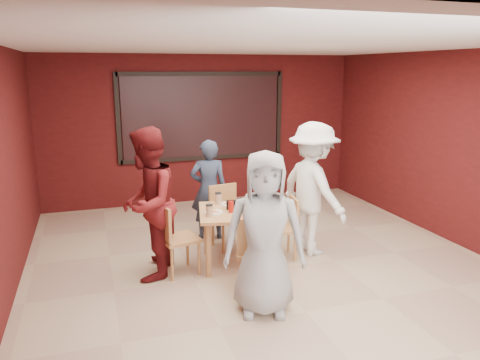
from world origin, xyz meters
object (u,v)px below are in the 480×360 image
object	(u,v)px
dining_table	(236,217)
diner_left	(148,204)
chair_back	(226,212)
diner_front	(264,234)
chair_right	(286,224)
diner_back	(209,190)
chair_left	(174,235)
chair_front	(257,250)
diner_right	(313,189)

from	to	relation	value
dining_table	diner_left	world-z (taller)	diner_left
chair_back	diner_left	bearing A→B (deg)	-149.91
dining_table	diner_front	distance (m)	1.31
chair_right	diner_back	size ratio (longest dim) A/B	0.56
chair_left	diner_left	xyz separation A→B (m)	(-0.29, 0.06, 0.41)
dining_table	diner_front	world-z (taller)	diner_front
chair_left	chair_back	bearing A→B (deg)	39.67
chair_front	diner_front	xyz separation A→B (m)	(-0.07, -0.42, 0.34)
diner_right	chair_back	bearing A→B (deg)	45.99
chair_right	chair_back	bearing A→B (deg)	133.36
diner_left	diner_right	world-z (taller)	diner_left
chair_front	chair_right	bearing A→B (deg)	50.06
chair_left	diner_right	bearing A→B (deg)	4.12
diner_left	diner_front	bearing A→B (deg)	60.92
chair_right	diner_back	bearing A→B (deg)	126.89
dining_table	chair_front	distance (m)	0.88
chair_front	diner_back	xyz separation A→B (m)	(-0.07, 1.93, 0.23)
chair_front	diner_left	distance (m)	1.45
diner_back	diner_left	size ratio (longest dim) A/B	0.82
chair_back	diner_back	size ratio (longest dim) A/B	0.59
chair_back	diner_right	world-z (taller)	diner_right
dining_table	chair_right	xyz separation A→B (m)	(0.71, 0.00, -0.17)
diner_front	diner_right	xyz separation A→B (m)	(1.23, 1.35, 0.05)
diner_left	chair_left	bearing A→B (deg)	100.91
chair_back	chair_right	size ratio (longest dim) A/B	1.06
chair_back	chair_right	world-z (taller)	chair_back
chair_right	diner_front	size ratio (longest dim) A/B	0.49
dining_table	diner_right	distance (m)	1.17
chair_left	diner_left	bearing A→B (deg)	169.17
chair_front	chair_left	distance (m)	1.14
diner_right	diner_back	bearing A→B (deg)	36.58
diner_back	diner_front	bearing A→B (deg)	99.95
chair_back	diner_left	distance (m)	1.44
chair_left	diner_back	distance (m)	1.38
chair_right	dining_table	bearing A→B (deg)	-179.97
chair_right	diner_left	world-z (taller)	diner_left
chair_left	chair_right	bearing A→B (deg)	2.70
chair_front	diner_right	size ratio (longest dim) A/B	0.51
chair_right	chair_front	bearing A→B (deg)	-129.94
chair_right	diner_right	distance (m)	0.62
diner_right	chair_front	bearing A→B (deg)	114.69
diner_front	diner_right	size ratio (longest dim) A/B	0.95
dining_table	diner_back	bearing A→B (deg)	94.85
chair_left	diner_right	size ratio (longest dim) A/B	0.50
chair_left	diner_left	size ratio (longest dim) A/B	0.49
chair_left	dining_table	bearing A→B (deg)	4.97
diner_front	chair_front	bearing A→B (deg)	98.27
chair_front	chair_back	xyz separation A→B (m)	(0.09, 1.54, -0.02)
chair_left	diner_right	distance (m)	2.01
chair_front	diner_right	bearing A→B (deg)	39.06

